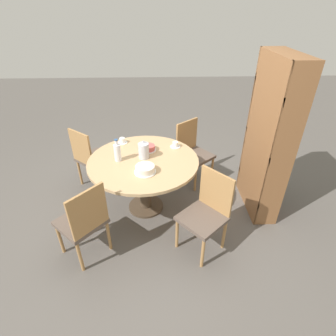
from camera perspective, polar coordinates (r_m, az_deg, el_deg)
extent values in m
plane|color=#56514C|center=(3.56, -4.80, -8.42)|extent=(14.00, 14.00, 0.00)
cylinder|color=#473828|center=(3.55, -4.81, -8.24)|extent=(0.45, 0.45, 0.03)
cylinder|color=#473828|center=(3.33, -5.08, -3.69)|extent=(0.14, 0.14, 0.67)
cylinder|color=tan|center=(3.13, -5.39, 1.50)|extent=(1.32, 1.32, 0.04)
cylinder|color=#A87A47|center=(2.92, 1.97, -14.08)|extent=(0.03, 0.03, 0.41)
cylinder|color=#A87A47|center=(2.77, 7.56, -17.89)|extent=(0.03, 0.03, 0.41)
cylinder|color=#A87A47|center=(3.12, 6.69, -10.65)|extent=(0.03, 0.03, 0.41)
cylinder|color=#A87A47|center=(2.98, 12.12, -13.93)|extent=(0.03, 0.03, 0.41)
cube|color=brown|center=(2.78, 7.41, -10.88)|extent=(0.59, 0.59, 0.04)
cube|color=#A87A47|center=(2.74, 10.42, -5.00)|extent=(0.32, 0.29, 0.46)
cylinder|color=#A87A47|center=(3.73, 5.98, -2.34)|extent=(0.03, 0.03, 0.41)
cylinder|color=#A87A47|center=(3.96, 9.54, -0.33)|extent=(0.03, 0.03, 0.41)
cylinder|color=#A87A47|center=(3.93, 2.16, -0.10)|extent=(0.03, 0.03, 0.41)
cylinder|color=#A87A47|center=(4.15, 5.76, 1.69)|extent=(0.03, 0.03, 0.41)
cube|color=brown|center=(3.82, 6.05, 2.61)|extent=(0.59, 0.59, 0.04)
cube|color=#A87A47|center=(3.82, 4.10, 7.00)|extent=(0.27, 0.32, 0.46)
cylinder|color=#A87A47|center=(3.97, -11.45, -0.41)|extent=(0.03, 0.03, 0.41)
cylinder|color=#A87A47|center=(4.22, -14.79, 1.20)|extent=(0.03, 0.03, 0.41)
cylinder|color=#A87A47|center=(3.79, -15.37, -2.78)|extent=(0.03, 0.03, 0.41)
cylinder|color=#A87A47|center=(4.05, -18.63, -0.95)|extent=(0.03, 0.03, 0.41)
cube|color=brown|center=(3.89, -15.53, 2.08)|extent=(0.59, 0.59, 0.04)
cube|color=#A87A47|center=(3.67, -18.44, 4.18)|extent=(0.27, 0.33, 0.46)
cylinder|color=#A87A47|center=(3.20, -16.92, -10.83)|extent=(0.03, 0.03, 0.41)
cylinder|color=#A87A47|center=(3.09, -22.43, -14.05)|extent=(0.03, 0.03, 0.41)
cylinder|color=#A87A47|center=(2.97, -12.77, -14.12)|extent=(0.03, 0.03, 0.41)
cylinder|color=#A87A47|center=(2.86, -18.59, -17.83)|extent=(0.03, 0.03, 0.41)
cube|color=brown|center=(2.87, -18.45, -11.04)|extent=(0.59, 0.59, 0.04)
cube|color=#A87A47|center=(2.57, -16.94, -9.07)|extent=(0.31, 0.29, 0.46)
cube|color=brown|center=(2.98, 23.54, 2.21)|extent=(0.04, 0.28, 1.91)
cube|color=brown|center=(3.63, 18.89, 8.56)|extent=(0.04, 0.28, 1.91)
cube|color=brown|center=(3.25, 18.86, 5.74)|extent=(0.82, 0.02, 1.91)
cube|color=brown|center=(3.78, 18.24, -6.96)|extent=(0.75, 0.27, 0.04)
cube|color=brown|center=(3.57, 19.23, -2.46)|extent=(0.75, 0.27, 0.04)
cube|color=brown|center=(3.38, 20.38, 2.83)|extent=(0.75, 0.27, 0.04)
cube|color=brown|center=(3.22, 21.67, 8.71)|extent=(0.75, 0.27, 0.04)
cube|color=brown|center=(3.10, 23.12, 15.11)|extent=(0.75, 0.27, 0.04)
cube|color=brown|center=(3.03, 24.69, 21.59)|extent=(0.75, 0.27, 0.04)
cube|color=#B72D28|center=(3.53, 19.51, -6.91)|extent=(0.34, 0.21, 0.31)
cube|color=#28703D|center=(3.84, 17.51, -3.31)|extent=(0.34, 0.21, 0.26)
cube|color=orange|center=(3.32, 20.62, -2.03)|extent=(0.35, 0.21, 0.31)
cube|color=teal|center=(3.64, 18.48, 1.45)|extent=(0.35, 0.21, 0.29)
cube|color=beige|center=(3.14, 21.92, 3.49)|extent=(0.34, 0.21, 0.28)
cube|color=teal|center=(3.48, 19.47, 6.45)|extent=(0.34, 0.21, 0.23)
cube|color=gold|center=(2.97, 23.56, 9.38)|extent=(0.28, 0.21, 0.26)
cube|color=orange|center=(3.36, 20.62, 12.97)|extent=(0.28, 0.21, 0.30)
cube|color=#703384|center=(2.86, 25.31, 17.00)|extent=(0.31, 0.21, 0.31)
cube|color=gold|center=(3.25, 22.08, 19.24)|extent=(0.31, 0.21, 0.31)
cylinder|color=silver|center=(3.12, -5.31, 3.76)|extent=(0.13, 0.13, 0.19)
cone|color=silver|center=(3.07, -5.41, 5.47)|extent=(0.12, 0.12, 0.02)
sphere|color=silver|center=(3.06, -5.43, 5.80)|extent=(0.02, 0.02, 0.02)
cylinder|color=silver|center=(3.10, -10.93, 3.25)|extent=(0.08, 0.08, 0.21)
cylinder|color=silver|center=(3.04, -11.19, 5.41)|extent=(0.04, 0.04, 0.06)
cylinder|color=#2D5184|center=(3.02, -11.26, 6.00)|extent=(0.04, 0.04, 0.01)
cylinder|color=white|center=(2.89, -5.00, -0.83)|extent=(0.24, 0.24, 0.01)
cylinder|color=silver|center=(2.87, -5.04, -0.15)|extent=(0.21, 0.21, 0.07)
cylinder|color=white|center=(3.32, -4.31, 3.95)|extent=(0.20, 0.20, 0.01)
cylinder|color=#C65651|center=(3.30, -4.33, 4.47)|extent=(0.17, 0.17, 0.06)
cylinder|color=silver|center=(3.39, 1.60, 4.68)|extent=(0.13, 0.13, 0.01)
cylinder|color=white|center=(3.38, 1.61, 5.22)|extent=(0.07, 0.07, 0.06)
cylinder|color=silver|center=(3.54, -9.87, 5.45)|extent=(0.13, 0.13, 0.01)
cylinder|color=white|center=(3.52, -9.92, 5.97)|extent=(0.07, 0.07, 0.06)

